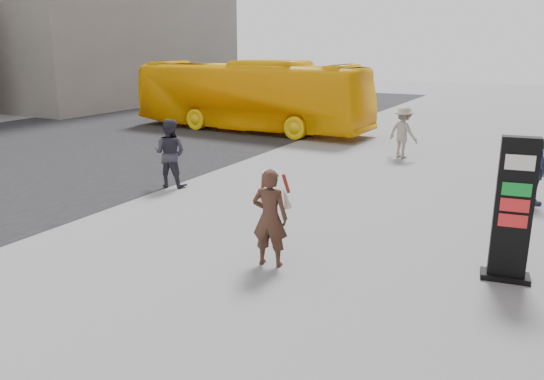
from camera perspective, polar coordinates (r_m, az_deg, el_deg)
The scene contains 9 objects.
ground at distance 10.39m, azimuth 0.56°, elevation -6.74°, with size 100.00×100.00×0.00m, color #9E9EA3.
road at distance 22.45m, azimuth -23.56°, elevation 4.08°, with size 16.00×60.00×0.01m, color black.
bg_building_far at distance 40.33m, azimuth -17.25°, elevation 16.29°, with size 10.00×18.00×10.00m, color gray.
info_pylon at distance 9.72m, azimuth 24.51°, elevation -2.02°, with size 0.85×0.51×2.49m.
woman at distance 9.54m, azimuth -0.21°, elevation -2.85°, with size 0.77×0.72×1.81m.
bus at distance 25.00m, azimuth -2.43°, elevation 10.11°, with size 2.71×11.57×3.22m, color #FEC007.
pedestrian_a at distance 15.19m, azimuth -10.91°, elevation 3.92°, with size 0.94×0.73×1.93m, color #32303B.
pedestrian_b at distance 19.42m, azimuth 13.94°, elevation 6.04°, with size 1.17×0.67×1.82m, color gray.
pedestrian_c at distance 14.77m, azimuth 26.51°, elevation 1.71°, with size 0.98×0.41×1.67m, color #32405C.
Camera 1 is at (4.49, -8.51, 3.92)m, focal length 35.00 mm.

